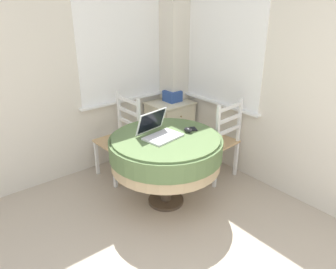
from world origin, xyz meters
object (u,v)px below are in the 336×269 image
Objects in this scene: round_dining_table at (166,150)px; laptop at (159,131)px; dining_chair_near_right_window at (218,141)px; storage_box at (172,96)px; cell_phone at (193,129)px; computer_mouse at (188,130)px; dining_chair_near_back_window at (121,139)px; corner_cabinet at (170,127)px.

laptop is (-0.04, 0.05, 0.19)m from round_dining_table.
dining_chair_near_right_window is 4.94× the size of storage_box.
dining_chair_near_right_window is (0.44, 0.06, -0.28)m from cell_phone.
dining_chair_near_back_window reaches higher than computer_mouse.
cell_phone reaches higher than round_dining_table.
dining_chair_near_back_window is (-0.04, 0.77, -0.14)m from round_dining_table.
dining_chair_near_right_window is at bearing 7.13° from cell_phone.
cell_phone is 0.92m from dining_chair_near_back_window.
storage_box reaches higher than cell_phone.
corner_cabinet is at bearing 48.59° from round_dining_table.
round_dining_table is 1.15× the size of dining_chair_near_right_window.
computer_mouse is at bearing -12.48° from round_dining_table.
computer_mouse is 0.14× the size of corner_cabinet.
dining_chair_near_back_window is at bearing 90.03° from laptop.
laptop is at bearing 178.34° from dining_chair_near_right_window.
cell_phone is 0.17× the size of corner_cabinet.
round_dining_table is 0.36m from cell_phone.
dining_chair_near_back_window is (-0.37, 0.80, -0.28)m from cell_phone.
laptop is 0.88m from dining_chair_near_right_window.
laptop reaches higher than cell_phone.
round_dining_table is at bearing 167.52° from computer_mouse.
cell_phone is 0.12× the size of dining_chair_near_back_window.
computer_mouse reaches higher than round_dining_table.
laptop reaches higher than corner_cabinet.
round_dining_table is 1.15× the size of dining_chair_near_back_window.
computer_mouse is 0.10× the size of dining_chair_near_right_window.
storage_box is at bearing 24.30° from corner_cabinet.
computer_mouse is 0.10m from cell_phone.
corner_cabinet is (0.83, 0.84, -0.43)m from laptop.
laptop is 0.79m from dining_chair_near_back_window.
computer_mouse is 0.82× the size of cell_phone.
computer_mouse is 0.62m from dining_chair_near_right_window.
dining_chair_near_back_window is 1.37× the size of corner_cabinet.
cell_phone is at bearing -118.65° from storage_box.
cell_phone is (0.33, -0.03, 0.15)m from round_dining_table.
dining_chair_near_right_window is (0.77, 0.03, -0.14)m from round_dining_table.
laptop is 0.41× the size of dining_chair_near_right_window.
computer_mouse is at bearing -171.68° from dining_chair_near_right_window.
dining_chair_near_back_window is 0.84m from corner_cabinet.
round_dining_table is 0.29m from computer_mouse.
cell_phone is 1.08m from storage_box.
dining_chair_near_right_window is at bearing 1.94° from round_dining_table.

